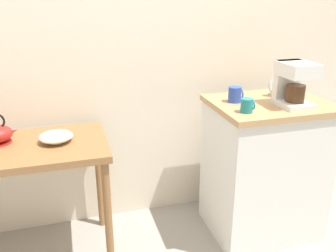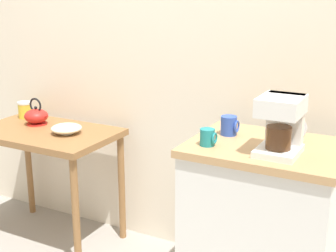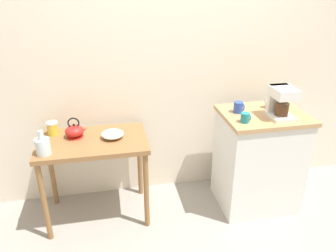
{
  "view_description": "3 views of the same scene",
  "coord_description": "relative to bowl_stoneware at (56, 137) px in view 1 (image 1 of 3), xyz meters",
  "views": [
    {
      "loc": [
        -0.49,
        -1.9,
        1.56
      ],
      "look_at": [
        0.06,
        -0.01,
        0.82
      ],
      "focal_mm": 38.64,
      "sensor_mm": 36.0,
      "label": 1
    },
    {
      "loc": [
        1.32,
        -2.13,
        1.63
      ],
      "look_at": [
        0.17,
        0.03,
        0.92
      ],
      "focal_mm": 51.65,
      "sensor_mm": 36.0,
      "label": 2
    },
    {
      "loc": [
        -0.59,
        -2.41,
        2.0
      ],
      "look_at": [
        -0.12,
        -0.01,
        0.87
      ],
      "focal_mm": 35.22,
      "sensor_mm": 36.0,
      "label": 3
    }
  ],
  "objects": [
    {
      "name": "bowl_stoneware",
      "position": [
        0.0,
        0.0,
        0.0
      ],
      "size": [
        0.19,
        0.19,
        0.06
      ],
      "color": "beige",
      "rests_on": "wooden_table"
    },
    {
      "name": "mug_dark_teal",
      "position": [
        1.05,
        -0.25,
        0.17
      ],
      "size": [
        0.08,
        0.07,
        0.08
      ],
      "color": "teal",
      "rests_on": "kitchen_counter"
    },
    {
      "name": "mug_blue",
      "position": [
        1.08,
        -0.04,
        0.17
      ],
      "size": [
        0.09,
        0.08,
        0.1
      ],
      "color": "#2D4CAD",
      "rests_on": "kitchen_counter"
    },
    {
      "name": "coffee_maker",
      "position": [
        1.37,
        -0.19,
        0.27
      ],
      "size": [
        0.18,
        0.22,
        0.26
      ],
      "color": "white",
      "rests_on": "kitchen_counter"
    },
    {
      "name": "ground_plane",
      "position": [
        0.57,
        -0.08,
        -0.79
      ],
      "size": [
        8.0,
        8.0,
        0.0
      ],
      "primitive_type": "plane",
      "color": "gray"
    },
    {
      "name": "wooden_table",
      "position": [
        -0.17,
        -0.0,
        -0.14
      ],
      "size": [
        0.89,
        0.55,
        0.76
      ],
      "color": "olive",
      "rests_on": "ground_plane"
    },
    {
      "name": "kitchen_counter",
      "position": [
        1.29,
        -0.11,
        -0.33
      ],
      "size": [
        0.72,
        0.57,
        0.92
      ],
      "color": "white",
      "rests_on": "ground_plane"
    },
    {
      "name": "table_clock",
      "position": [
        1.39,
        0.01,
        0.18
      ],
      "size": [
        0.11,
        0.05,
        0.12
      ],
      "color": "#B2B5BA",
      "rests_on": "kitchen_counter"
    },
    {
      "name": "back_wall",
      "position": [
        0.67,
        0.38,
        0.61
      ],
      "size": [
        4.4,
        0.1,
        2.8
      ],
      "primitive_type": "cube",
      "color": "beige",
      "rests_on": "ground_plane"
    }
  ]
}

